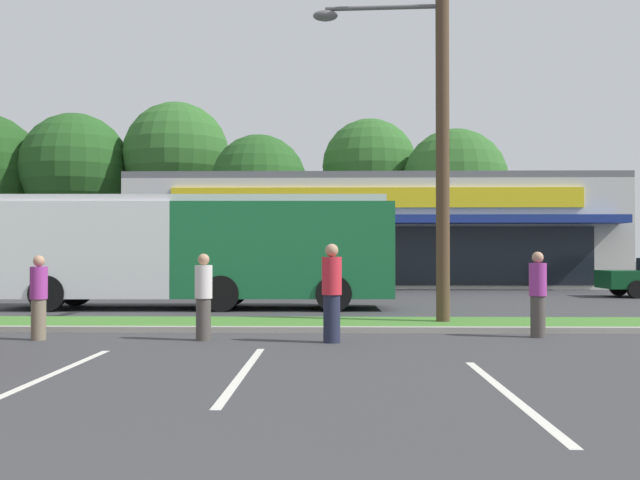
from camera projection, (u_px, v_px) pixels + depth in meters
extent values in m
cube|color=#427A2D|center=(233.00, 324.00, 16.18)|extent=(56.00, 2.20, 0.12)
cube|color=#99968C|center=(225.00, 329.00, 14.96)|extent=(56.00, 0.24, 0.12)
cube|color=silver|center=(50.00, 375.00, 9.75)|extent=(0.12, 4.80, 0.01)
cube|color=silver|center=(244.00, 372.00, 9.99)|extent=(0.12, 4.80, 0.01)
cube|color=silver|center=(508.00, 394.00, 8.46)|extent=(0.12, 4.80, 0.01)
cube|color=beige|center=(371.00, 236.00, 37.33)|extent=(22.62, 10.17, 4.93)
cube|color=black|center=(376.00, 256.00, 32.19)|extent=(19.00, 0.08, 2.56)
cube|color=navy|center=(377.00, 219.00, 31.55)|extent=(21.26, 1.40, 0.35)
cube|color=yellow|center=(376.00, 198.00, 32.19)|extent=(18.10, 0.16, 0.89)
cube|color=slate|center=(370.00, 185.00, 37.37)|extent=(22.62, 10.17, 0.30)
cylinder|color=#473323|center=(75.00, 242.00, 48.13)|extent=(0.44, 0.44, 4.56)
sphere|color=#23511E|center=(75.00, 167.00, 48.21)|extent=(7.10, 7.10, 7.10)
cylinder|color=#473323|center=(176.00, 236.00, 48.24)|extent=(0.44, 0.44, 5.46)
sphere|color=#2D6026|center=(176.00, 155.00, 48.33)|extent=(6.94, 6.94, 6.94)
cylinder|color=#473323|center=(259.00, 248.00, 44.77)|extent=(0.44, 0.44, 3.75)
sphere|color=#23511E|center=(259.00, 182.00, 44.84)|extent=(5.81, 5.81, 5.81)
cylinder|color=#473323|center=(370.00, 239.00, 47.50)|extent=(0.44, 0.44, 4.92)
sphere|color=#2D6026|center=(370.00, 166.00, 47.58)|extent=(6.15, 6.15, 6.15)
cylinder|color=#473323|center=(455.00, 250.00, 44.51)|extent=(0.44, 0.44, 3.58)
sphere|color=#2D6026|center=(455.00, 181.00, 44.58)|extent=(6.37, 6.37, 6.37)
cylinder|color=#4C3826|center=(442.00, 104.00, 16.20)|extent=(0.30, 0.30, 9.86)
cylinder|color=#59595B|center=(383.00, 8.00, 16.34)|extent=(2.60, 0.26, 0.10)
ellipsoid|color=#59595B|center=(325.00, 16.00, 16.44)|extent=(0.56, 0.32, 0.24)
cube|color=#196638|center=(285.00, 250.00, 21.34)|extent=(6.23, 2.65, 2.70)
cube|color=silver|center=(92.00, 250.00, 21.35)|extent=(5.11, 2.63, 2.70)
cube|color=silver|center=(198.00, 200.00, 21.37)|extent=(10.85, 2.47, 0.20)
cube|color=black|center=(205.00, 234.00, 22.66)|extent=(10.36, 0.23, 1.19)
cube|color=black|center=(4.00, 239.00, 21.36)|extent=(0.09, 2.17, 1.51)
cylinder|color=black|center=(47.00, 294.00, 20.16)|extent=(1.00, 0.32, 1.00)
cylinder|color=black|center=(76.00, 289.00, 22.50)|extent=(1.00, 0.32, 1.00)
cylinder|color=black|center=(221.00, 294.00, 20.15)|extent=(1.00, 0.32, 1.00)
cylinder|color=black|center=(232.00, 289.00, 22.49)|extent=(1.00, 0.32, 1.00)
cylinder|color=black|center=(334.00, 294.00, 20.14)|extent=(1.00, 0.32, 1.00)
cylinder|color=black|center=(332.00, 289.00, 22.49)|extent=(1.00, 0.32, 1.00)
cylinder|color=black|center=(636.00, 289.00, 25.92)|extent=(0.64, 0.22, 0.64)
cylinder|color=black|center=(619.00, 287.00, 27.55)|extent=(0.64, 0.22, 0.64)
cube|color=slate|center=(289.00, 279.00, 27.02)|extent=(4.79, 1.86, 0.66)
cube|color=black|center=(295.00, 264.00, 27.03)|extent=(2.15, 1.64, 0.48)
cylinder|color=black|center=(246.00, 289.00, 26.16)|extent=(0.64, 0.22, 0.64)
cylinder|color=black|center=(251.00, 287.00, 27.93)|extent=(0.64, 0.22, 0.64)
cylinder|color=black|center=(329.00, 289.00, 26.11)|extent=(0.64, 0.22, 0.64)
cylinder|color=black|center=(329.00, 287.00, 27.87)|extent=(0.64, 0.22, 0.64)
cylinder|color=#1E2338|center=(332.00, 319.00, 13.28)|extent=(0.31, 0.31, 0.87)
cylinder|color=red|center=(332.00, 276.00, 13.29)|extent=(0.36, 0.36, 0.69)
sphere|color=tan|center=(332.00, 250.00, 13.30)|extent=(0.24, 0.24, 0.24)
cylinder|color=#47423D|center=(203.00, 319.00, 13.61)|extent=(0.28, 0.28, 0.78)
cylinder|color=silver|center=(204.00, 282.00, 13.63)|extent=(0.32, 0.32, 0.62)
sphere|color=tan|center=(204.00, 259.00, 13.63)|extent=(0.21, 0.21, 0.21)
cylinder|color=#726651|center=(39.00, 320.00, 13.67)|extent=(0.27, 0.27, 0.76)
cylinder|color=#99338C|center=(39.00, 283.00, 13.68)|extent=(0.32, 0.32, 0.60)
sphere|color=tan|center=(39.00, 261.00, 13.69)|extent=(0.21, 0.21, 0.21)
cylinder|color=#47423D|center=(538.00, 317.00, 14.10)|extent=(0.28, 0.28, 0.80)
cylinder|color=#99338C|center=(538.00, 279.00, 14.11)|extent=(0.33, 0.33, 0.63)
sphere|color=tan|center=(538.00, 257.00, 14.12)|extent=(0.22, 0.22, 0.22)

